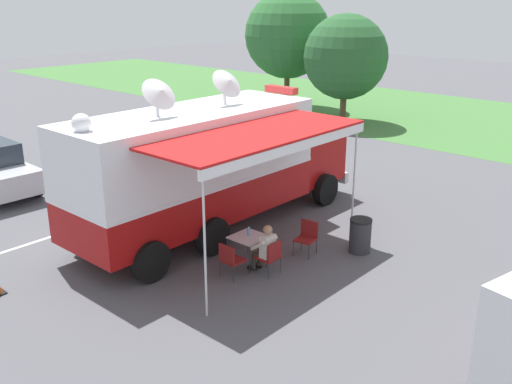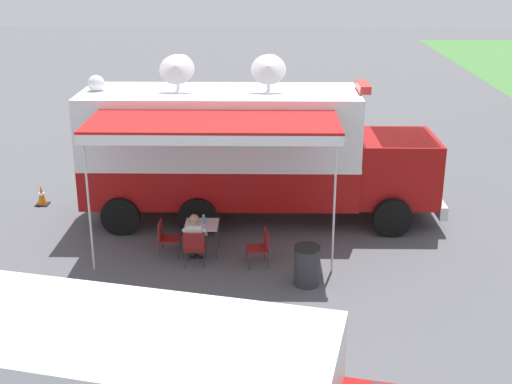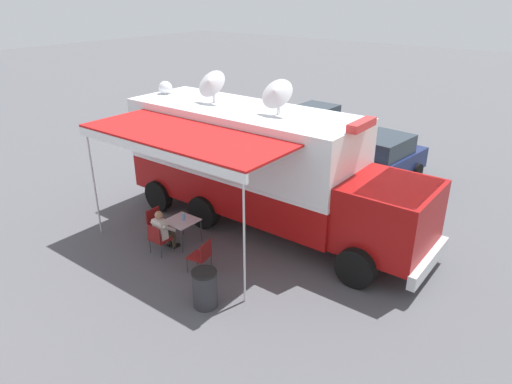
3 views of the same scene
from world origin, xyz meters
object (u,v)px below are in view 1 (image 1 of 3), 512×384
Objects in this scene: folding_table at (249,239)px; car_far_corner at (141,156)px; folding_chair_beside_table at (230,258)px; folding_chair_spare_by_truck at (307,235)px; folding_chair_at_table at (271,255)px; water_bottle at (249,232)px; trash_bin at (360,235)px; command_truck at (214,163)px; seated_responder at (265,248)px.

folding_table is 0.19× the size of car_far_corner.
folding_chair_spare_by_truck is (0.48, 2.30, 0.00)m from folding_chair_beside_table.
folding_chair_at_table is (0.80, -0.09, -0.16)m from folding_table.
folding_chair_spare_by_truck is (0.74, 1.41, -0.32)m from water_bottle.
car_far_corner reaches higher than trash_bin.
command_truck is 4.46m from trash_bin.
seated_responder is at bearing -17.01° from car_far_corner.
command_truck is at bearing -172.27° from folding_chair_spare_by_truck.
car_far_corner reaches higher than water_bottle.
command_truck is at bearing -14.60° from car_far_corner.
folding_table is 1.62m from folding_chair_spare_by_truck.
folding_chair_at_table is at bearing -8.93° from water_bottle.
command_truck is at bearing 156.25° from water_bottle.
folding_chair_beside_table reaches higher than folding_table.
folding_table is at bearing 171.70° from seated_responder.
water_bottle is 7.91m from car_far_corner.
folding_table is 0.17m from water_bottle.
folding_chair_beside_table and folding_chair_spare_by_truck have the same top height.
folding_table is 0.93× the size of folding_chair_at_table.
command_truck reaches higher than folding_chair_beside_table.
seated_responder is (-0.19, -0.00, 0.14)m from folding_chair_at_table.
folding_table is at bearing -115.37° from folding_chair_spare_by_truck.
trash_bin is at bearing 68.08° from seated_responder.
folding_chair_beside_table is at bearing -127.86° from folding_chair_at_table.
car_far_corner reaches higher than seated_responder.
folding_table is at bearing 103.66° from folding_chair_beside_table.
folding_chair_beside_table is 0.70× the size of seated_responder.
seated_responder reaches higher than folding_chair_spare_by_truck.
folding_chair_beside_table is at bearing -118.00° from seated_responder.
car_far_corner reaches higher than folding_chair_beside_table.
command_truck is 7.62× the size of seated_responder.
folding_table is (2.32, -1.05, -1.27)m from command_truck.
water_bottle is 0.25× the size of trash_bin.
seated_responder is (0.66, -0.14, -0.18)m from water_bottle.
folding_chair_at_table reaches higher than folding_table.
seated_responder is at bearing -11.66° from water_bottle.
seated_responder is at bearing -111.92° from trash_bin.
command_truck is at bearing 155.71° from folding_table.
command_truck reaches higher than folding_chair_spare_by_truck.
folding_chair_at_table is 0.70× the size of seated_responder.
car_far_corner is at bearing 162.54° from water_bottle.
car_far_corner is at bearing 173.35° from folding_chair_spare_by_truck.
seated_responder is (0.61, -0.09, -0.02)m from folding_table.
folding_chair_at_table is 0.97m from folding_chair_beside_table.
folding_chair_spare_by_truck is at bearing -133.16° from trash_bin.
trash_bin is at bearing 0.30° from car_far_corner.
folding_chair_beside_table is 0.20× the size of car_far_corner.
folding_table is at bearing -17.68° from car_far_corner.
folding_table is 0.89× the size of trash_bin.
folding_table is 2.97m from trash_bin.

